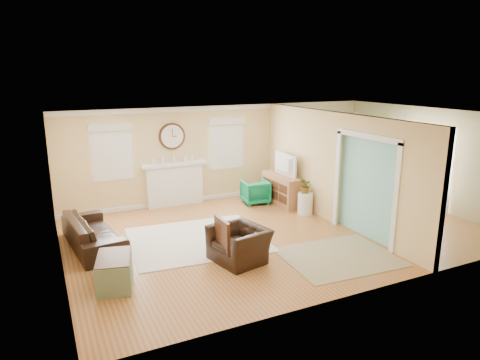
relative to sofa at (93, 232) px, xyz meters
name	(u,v)px	position (x,y,z in m)	size (l,w,h in m)	color
floor	(278,231)	(3.86, -0.82, -0.32)	(9.00, 9.00, 0.00)	#965327
wall_back	(224,152)	(3.86, 2.18, 0.98)	(9.00, 0.02, 2.60)	#E4BD7A
wall_front	(376,215)	(3.86, -3.82, 0.98)	(9.00, 0.02, 2.60)	#E4BD7A
wall_left	(56,201)	(-0.64, -0.82, 0.98)	(0.02, 6.00, 2.60)	#E4BD7A
wall_right	(427,158)	(8.36, -0.82, 0.98)	(0.02, 6.00, 2.60)	#E4BD7A
ceiling	(280,115)	(3.86, -0.82, 2.28)	(9.00, 6.00, 0.02)	white
partition	(328,164)	(5.37, -0.54, 1.04)	(0.17, 6.00, 2.60)	#E4BD7A
fireplace	(175,183)	(2.36, 2.06, 0.28)	(1.70, 0.30, 1.17)	white
wall_clock	(172,136)	(2.36, 2.15, 1.53)	(0.70, 0.07, 0.70)	#4F2815
window_left	(112,148)	(0.81, 2.13, 1.34)	(1.05, 0.13, 1.42)	white
window_right	(227,140)	(3.91, 2.13, 1.34)	(1.05, 0.13, 1.42)	white
french_doors	(425,165)	(8.31, -0.82, 0.78)	(0.06, 1.70, 2.20)	white
pendant	(387,126)	(6.86, -0.82, 1.88)	(0.30, 0.30, 0.55)	gold
rug_cream	(197,239)	(2.03, -0.54, -0.31)	(2.77, 2.40, 0.01)	silver
rug_jute	(338,257)	(4.21, -2.55, -0.31)	(2.10, 1.72, 0.01)	tan
rug_grey	(366,210)	(6.65, -0.55, -0.31)	(2.29, 2.86, 0.01)	slate
sofa	(93,232)	(0.00, 0.00, 0.00)	(2.17, 0.85, 0.63)	black
eames_chair	(239,244)	(2.40, -1.86, 0.01)	(1.01, 0.89, 0.66)	black
green_chair	(255,192)	(4.38, 1.29, 0.00)	(0.67, 0.69, 0.63)	#097243
trunk	(115,271)	(0.11, -1.86, -0.06)	(0.74, 1.00, 0.52)	gray
credenza	(282,190)	(5.00, 0.90, 0.08)	(0.49, 1.43, 0.80)	#A27749
tv	(282,165)	(4.98, 0.90, 0.77)	(1.01, 0.13, 0.58)	black
garden_stool	(305,204)	(5.07, -0.10, -0.04)	(0.37, 0.37, 0.55)	white
potted_plant	(306,186)	(5.07, -0.10, 0.43)	(0.35, 0.30, 0.39)	#337F33
dining_table	(367,198)	(6.65, -0.55, 0.02)	(1.91, 1.06, 0.67)	#4F2815
dining_chair_n	(340,179)	(6.68, 0.59, 0.25)	(0.49, 0.49, 0.97)	slate
dining_chair_s	(404,204)	(6.70, -1.72, 0.19)	(0.42, 0.42, 0.86)	slate
dining_chair_w	(342,194)	(5.91, -0.45, 0.19)	(0.45, 0.45, 0.86)	white
dining_chair_e	(388,186)	(7.31, -0.56, 0.28)	(0.53, 0.53, 1.01)	slate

